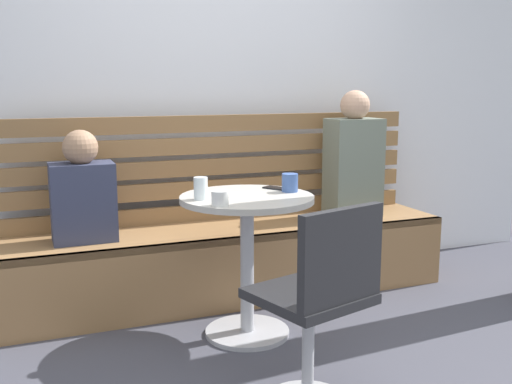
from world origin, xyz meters
TOP-DOWN VIEW (x-y plane):
  - back_wall at (0.00, 1.64)m, footprint 5.20×0.10m
  - booth_bench at (0.00, 1.20)m, footprint 2.70×0.52m
  - booth_backrest at (0.00, 1.44)m, footprint 2.65×0.04m
  - cafe_table at (-0.12, 0.63)m, footprint 0.68×0.68m
  - white_chair at (-0.13, -0.18)m, footprint 0.50×0.50m
  - person_adult at (0.84, 1.22)m, footprint 0.34×0.22m
  - person_child_left at (-0.87, 1.20)m, footprint 0.34×0.22m
  - cup_water_clear at (-0.37, 0.62)m, footprint 0.07×0.07m
  - cup_mug_blue at (0.13, 0.65)m, footprint 0.08×0.08m
  - cup_ceramic_white at (-0.33, 0.44)m, footprint 0.08×0.08m
  - phone_on_table at (0.10, 0.76)m, footprint 0.13×0.16m

SIDE VIEW (x-z plane):
  - booth_bench at x=0.00m, z-range 0.00..0.44m
  - white_chair at x=-0.13m, z-range 0.04..0.89m
  - cafe_table at x=-0.12m, z-range 0.15..0.89m
  - person_child_left at x=-0.87m, z-range 0.40..1.02m
  - phone_on_table at x=0.10m, z-range 0.74..0.75m
  - cup_ceramic_white at x=-0.33m, z-range 0.74..0.81m
  - booth_backrest at x=0.00m, z-range 0.44..1.11m
  - cup_mug_blue at x=0.13m, z-range 0.74..0.83m
  - cup_water_clear at x=-0.37m, z-range 0.74..0.85m
  - person_adult at x=0.84m, z-range 0.40..1.22m
  - back_wall at x=0.00m, z-range 0.00..2.90m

